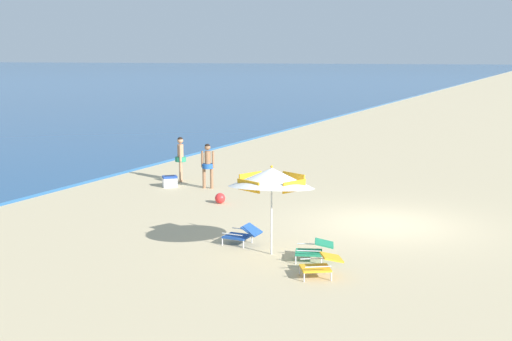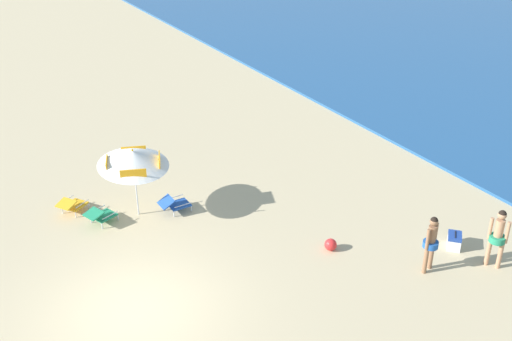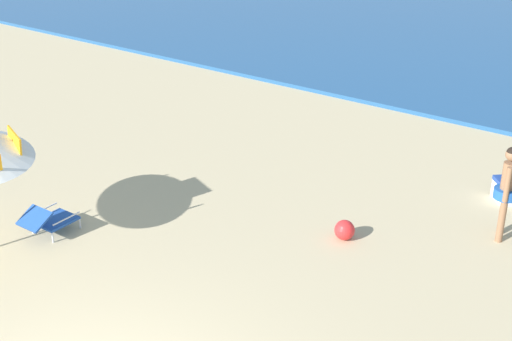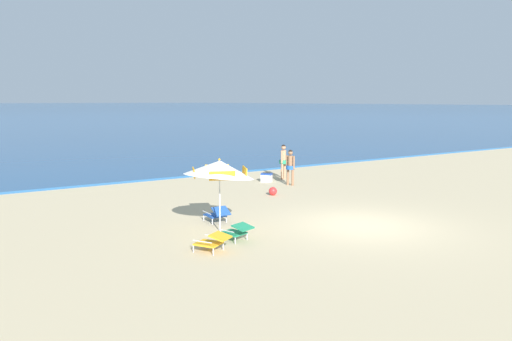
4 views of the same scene
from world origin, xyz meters
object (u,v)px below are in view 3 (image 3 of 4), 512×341
beach_ball (345,230)px  person_standing_beside (507,186)px  lounge_chair_under_umbrella (48,220)px  cooler_box (506,190)px

beach_ball → person_standing_beside: bearing=37.5°
lounge_chair_under_umbrella → cooler_box: size_ratio=1.49×
lounge_chair_under_umbrella → cooler_box: lounge_chair_under_umbrella is taller
lounge_chair_under_umbrella → beach_ball: (3.95, 2.69, -0.11)m
person_standing_beside → beach_ball: bearing=-142.5°
lounge_chair_under_umbrella → person_standing_beside: size_ratio=0.57×
cooler_box → beach_ball: cooler_box is taller
beach_ball → cooler_box: bearing=60.3°
cooler_box → beach_ball: 3.31m
lounge_chair_under_umbrella → beach_ball: 4.78m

